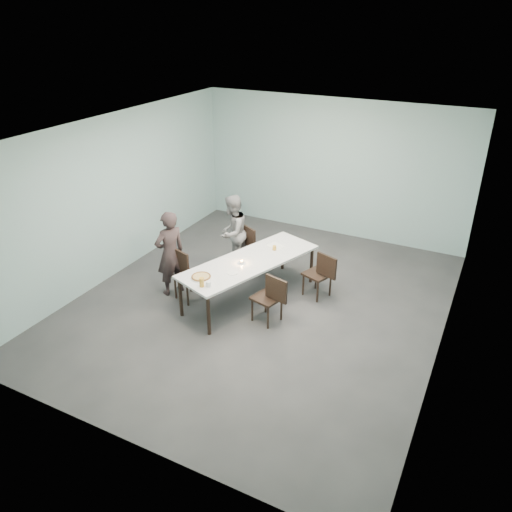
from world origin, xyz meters
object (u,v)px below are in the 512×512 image
at_px(water_tumbler, 208,284).
at_px(amber_tumbler, 274,248).
at_px(tealight, 242,262).
at_px(side_plate, 232,273).
at_px(pizza, 201,277).
at_px(diner_near, 170,253).
at_px(chair_near_right, 271,296).
at_px(chair_near_left, 185,272).
at_px(chair_far_right, 321,272).
at_px(beer_glass, 202,282).
at_px(diner_far, 232,232).
at_px(chair_far_left, 252,247).
at_px(table, 250,263).

distance_m(water_tumbler, amber_tumbler, 1.69).
height_order(tealight, amber_tumbler, amber_tumbler).
xyz_separation_m(side_plate, water_tumbler, (-0.12, -0.55, 0.04)).
xyz_separation_m(pizza, tealight, (0.34, 0.74, 0.00)).
bearing_deg(diner_near, chair_near_right, 112.12).
relative_size(chair_near_left, chair_far_right, 1.00).
xyz_separation_m(beer_glass, tealight, (0.18, 0.97, -0.05)).
height_order(chair_far_right, beer_glass, beer_glass).
bearing_deg(chair_near_left, diner_near, -167.08).
relative_size(chair_near_left, amber_tumbler, 10.88).
bearing_deg(side_plate, diner_far, 119.34).
bearing_deg(amber_tumbler, diner_near, -146.61).
xyz_separation_m(chair_far_left, tealight, (0.39, -1.13, 0.27)).
distance_m(table, chair_far_left, 1.08).
bearing_deg(diner_far, side_plate, 28.05).
distance_m(pizza, water_tumbler, 0.31).
height_order(pizza, tealight, tealight).
bearing_deg(chair_near_right, water_tumbler, 49.26).
bearing_deg(beer_glass, chair_far_right, 51.91).
height_order(table, diner_far, diner_far).
bearing_deg(chair_far_right, chair_near_right, 89.15).
bearing_deg(side_plate, amber_tumbler, 77.29).
xyz_separation_m(table, chair_far_right, (1.10, 0.59, -0.19)).
relative_size(pizza, side_plate, 1.89).
bearing_deg(pizza, table, 65.48).
height_order(diner_far, beer_glass, diner_far).
xyz_separation_m(beer_glass, water_tumbler, (0.09, 0.05, -0.03)).
relative_size(chair_far_left, amber_tumbler, 10.88).
relative_size(beer_glass, tealight, 2.68).
height_order(chair_far_left, chair_far_right, same).
xyz_separation_m(table, side_plate, (-0.04, -0.53, 0.06)).
distance_m(chair_near_right, chair_far_right, 1.20).
xyz_separation_m(chair_far_left, diner_far, (-0.39, -0.06, 0.24)).
bearing_deg(diner_near, water_tumbler, 86.01).
relative_size(chair_far_right, amber_tumbler, 10.88).
bearing_deg(pizza, side_plate, 44.86).
xyz_separation_m(chair_far_right, tealight, (-1.17, -0.75, 0.27)).
relative_size(chair_far_left, chair_near_right, 1.00).
xyz_separation_m(pizza, beer_glass, (0.16, -0.23, 0.06)).
bearing_deg(diner_far, pizza, 12.32).
distance_m(chair_far_right, side_plate, 1.62).
relative_size(water_tumbler, amber_tumbler, 1.12).
xyz_separation_m(diner_far, tealight, (0.78, -1.07, 0.02)).
bearing_deg(amber_tumbler, chair_far_left, 148.87).
xyz_separation_m(chair_far_left, chair_near_right, (1.11, -1.49, 0.00)).
bearing_deg(chair_far_left, diner_far, -144.13).
height_order(diner_far, pizza, diner_far).
bearing_deg(water_tumbler, amber_tumbler, 77.55).
height_order(beer_glass, amber_tumbler, beer_glass).
bearing_deg(amber_tumbler, beer_glass, -105.08).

